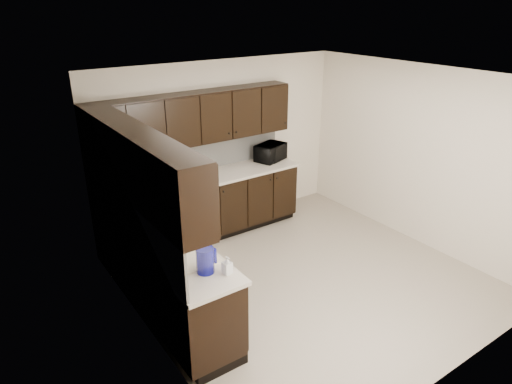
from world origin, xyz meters
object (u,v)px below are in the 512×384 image
Objects in this scene: blue_pitcher at (205,260)px; storage_bin at (163,227)px; microwave at (271,152)px; sink at (180,258)px; toaster_oven at (134,185)px.

storage_bin is at bearing 90.11° from blue_pitcher.
microwave is 3.25m from blue_pitcher.
microwave is (2.43, 1.77, 0.19)m from sink.
sink is 2.39× the size of toaster_oven.
microwave reaches higher than toaster_oven.
sink is 3.01m from microwave.
blue_pitcher reaches higher than storage_bin.
toaster_oven is 1.28m from storage_bin.
microwave reaches higher than sink.
microwave is at bearing 42.11° from blue_pitcher.
toaster_oven is 0.79× the size of storage_bin.
blue_pitcher is (-0.16, -2.19, 0.02)m from toaster_oven.
microwave is 1.91× the size of blue_pitcher.
storage_bin is (-0.18, -1.27, -0.02)m from toaster_oven.
sink is 0.48m from blue_pitcher.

